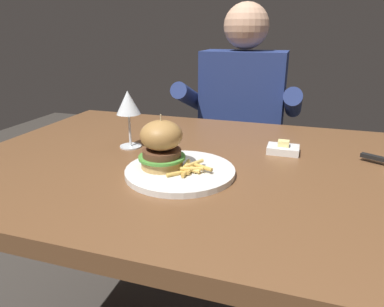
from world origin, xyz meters
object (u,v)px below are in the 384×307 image
object	(u,v)px
main_plate	(180,171)
burger_sandwich	(162,144)
diner_person	(240,143)
butter_dish	(283,149)
wine_glass	(128,105)

from	to	relation	value
main_plate	burger_sandwich	world-z (taller)	burger_sandwich
burger_sandwich	diner_person	world-z (taller)	diner_person
main_plate	butter_dish	xyz separation A→B (m)	(0.22, 0.23, 0.00)
burger_sandwich	wine_glass	bearing A→B (deg)	137.38
burger_sandwich	butter_dish	distance (m)	0.36
main_plate	butter_dish	world-z (taller)	butter_dish
wine_glass	butter_dish	distance (m)	0.45
main_plate	wine_glass	xyz separation A→B (m)	(-0.21, 0.15, 0.12)
main_plate	wine_glass	distance (m)	0.28
burger_sandwich	wine_glass	xyz separation A→B (m)	(-0.16, 0.15, 0.05)
wine_glass	diner_person	size ratio (longest dim) A/B	0.14
wine_glass	main_plate	bearing A→B (deg)	-35.38
wine_glass	diner_person	bearing A→B (deg)	72.23
main_plate	diner_person	distance (m)	0.83
burger_sandwich	diner_person	size ratio (longest dim) A/B	0.11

